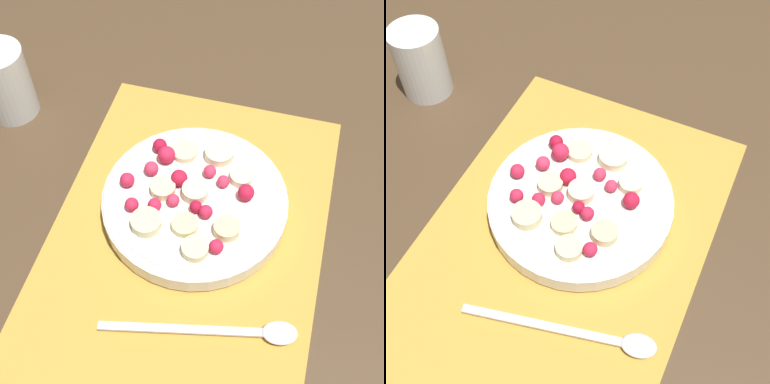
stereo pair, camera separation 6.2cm
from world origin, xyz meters
The scene contains 5 objects.
ground_plane centered at (0.00, 0.00, 0.00)m, with size 3.00×3.00×0.00m, color #4C3823.
placemat centered at (0.00, 0.00, 0.00)m, with size 0.46×0.32×0.01m.
fruit_bowl centered at (0.04, 0.00, 0.02)m, with size 0.22×0.22×0.05m.
spoon centered at (-0.10, -0.08, 0.01)m, with size 0.06×0.21×0.01m.
drinking_glass centered at (0.15, 0.29, 0.05)m, with size 0.07×0.07×0.10m.
Camera 2 is at (-0.28, -0.15, 0.55)m, focal length 50.00 mm.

